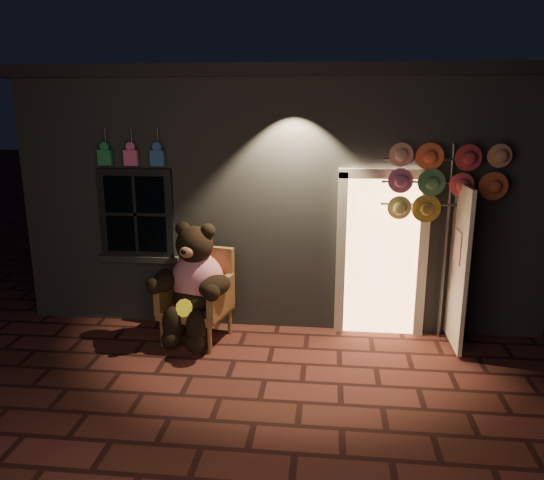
# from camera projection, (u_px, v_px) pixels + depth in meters

# --- Properties ---
(ground) EXTENTS (60.00, 60.00, 0.00)m
(ground) POSITION_uv_depth(u_px,v_px,m) (265.00, 380.00, 5.87)
(ground) COLOR #5F2A24
(ground) RESTS_ON ground
(shop_building) EXTENTS (7.30, 5.95, 3.51)m
(shop_building) POSITION_uv_depth(u_px,v_px,m) (292.00, 177.00, 9.29)
(shop_building) COLOR slate
(shop_building) RESTS_ON ground
(wicker_armchair) EXTENTS (0.94, 0.88, 1.18)m
(wicker_armchair) POSITION_uv_depth(u_px,v_px,m) (199.00, 294.00, 6.84)
(wicker_armchair) COLOR #A3743F
(wicker_armchair) RESTS_ON ground
(teddy_bear) EXTENTS (1.08, 0.94, 1.52)m
(teddy_bear) POSITION_uv_depth(u_px,v_px,m) (194.00, 283.00, 6.65)
(teddy_bear) COLOR #D51642
(teddy_bear) RESTS_ON ground
(hat_rack) EXTENTS (1.47, 0.22, 2.53)m
(hat_rack) POSITION_uv_depth(u_px,v_px,m) (440.00, 181.00, 6.39)
(hat_rack) COLOR #59595E
(hat_rack) RESTS_ON ground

